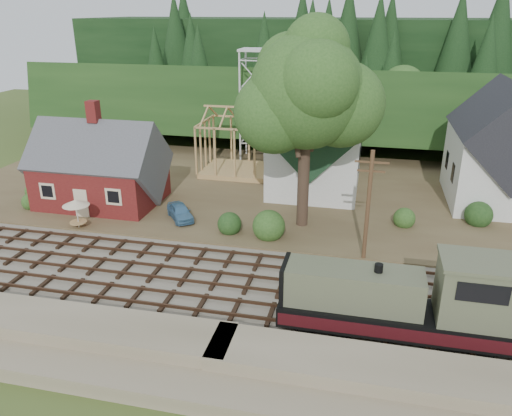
% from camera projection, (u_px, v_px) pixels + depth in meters
% --- Properties ---
extents(ground, '(140.00, 140.00, 0.00)m').
position_uv_depth(ground, '(248.00, 287.00, 31.55)').
color(ground, '#384C1E').
rests_on(ground, ground).
extents(embankment, '(64.00, 5.00, 1.60)m').
position_uv_depth(embankment, '(206.00, 377.00, 23.86)').
color(embankment, '#7F7259').
rests_on(embankment, ground).
extents(railroad_bed, '(64.00, 11.00, 0.16)m').
position_uv_depth(railroad_bed, '(248.00, 286.00, 31.52)').
color(railroad_bed, '#726B5B').
rests_on(railroad_bed, ground).
extents(village_flat, '(64.00, 26.00, 0.30)m').
position_uv_depth(village_flat, '(293.00, 191.00, 47.78)').
color(village_flat, brown).
rests_on(village_flat, ground).
extents(hillside, '(70.00, 28.96, 12.74)m').
position_uv_depth(hillside, '(320.00, 135.00, 69.55)').
color(hillside, '#1E3F19').
rests_on(hillside, ground).
extents(ridge, '(80.00, 20.00, 12.00)m').
position_uv_depth(ridge, '(330.00, 113.00, 84.03)').
color(ridge, black).
rests_on(ridge, ground).
extents(depot, '(10.80, 7.41, 9.00)m').
position_uv_depth(depot, '(100.00, 171.00, 43.63)').
color(depot, '#5A1417').
rests_on(depot, village_flat).
extents(church, '(8.40, 15.17, 13.00)m').
position_uv_depth(church, '(318.00, 137.00, 47.01)').
color(church, silver).
rests_on(church, village_flat).
extents(farmhouse, '(8.40, 10.80, 10.60)m').
position_uv_depth(farmhouse, '(501.00, 152.00, 43.19)').
color(farmhouse, silver).
rests_on(farmhouse, village_flat).
extents(timber_frame, '(8.20, 6.20, 6.99)m').
position_uv_depth(timber_frame, '(242.00, 145.00, 51.48)').
color(timber_frame, tan).
rests_on(timber_frame, village_flat).
extents(lattice_tower, '(3.20, 3.20, 12.12)m').
position_uv_depth(lattice_tower, '(255.00, 71.00, 54.40)').
color(lattice_tower, silver).
rests_on(lattice_tower, village_flat).
extents(big_tree, '(10.90, 8.40, 14.70)m').
position_uv_depth(big_tree, '(309.00, 100.00, 36.42)').
color(big_tree, '#38281E').
rests_on(big_tree, village_flat).
extents(telegraph_pole_near, '(2.20, 0.28, 8.00)m').
position_uv_depth(telegraph_pole_near, '(368.00, 205.00, 33.22)').
color(telegraph_pole_near, '#4C331E').
rests_on(telegraph_pole_near, ground).
extents(locomotive, '(11.99, 3.00, 4.80)m').
position_uv_depth(locomotive, '(404.00, 302.00, 26.13)').
color(locomotive, black).
rests_on(locomotive, railroad_bed).
extents(car_blue, '(3.46, 3.90, 1.28)m').
position_uv_depth(car_blue, '(180.00, 212.00, 40.83)').
color(car_blue, teal).
rests_on(car_blue, village_flat).
extents(car_green, '(3.53, 1.30, 1.15)m').
position_uv_depth(car_green, '(63.00, 183.00, 47.84)').
color(car_green, '#82B47C').
rests_on(car_green, village_flat).
extents(patio_set, '(2.07, 2.07, 2.30)m').
position_uv_depth(patio_set, '(76.00, 204.00, 38.83)').
color(patio_set, silver).
rests_on(patio_set, village_flat).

